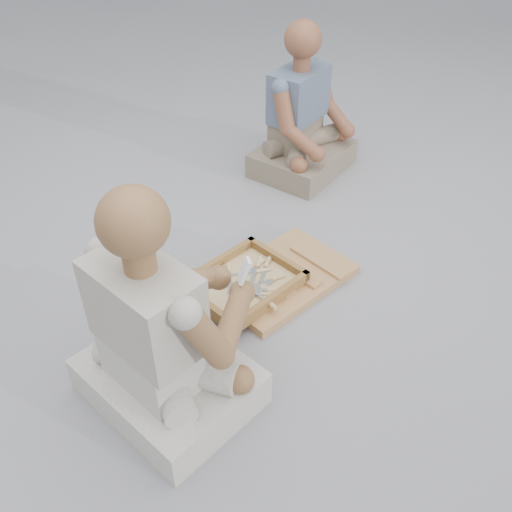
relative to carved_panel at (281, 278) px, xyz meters
name	(u,v)px	position (x,y,z in m)	size (l,w,h in m)	color
ground	(287,326)	(-0.11, -0.28, -0.02)	(60.00, 60.00, 0.00)	gray
carved_panel	(281,278)	(0.00, 0.00, 0.00)	(0.65, 0.44, 0.04)	olive
tool_tray	(243,284)	(-0.20, -0.01, 0.04)	(0.59, 0.53, 0.06)	brown
chisel_0	(267,301)	(-0.16, -0.18, 0.06)	(0.07, 0.22, 0.02)	silver
chisel_1	(258,265)	(-0.09, 0.07, 0.06)	(0.15, 0.18, 0.02)	silver
chisel_2	(274,279)	(-0.06, -0.04, 0.05)	(0.22, 0.03, 0.02)	silver
chisel_3	(266,265)	(-0.05, 0.06, 0.05)	(0.16, 0.18, 0.02)	silver
chisel_4	(257,266)	(-0.09, 0.08, 0.05)	(0.21, 0.11, 0.02)	silver
chisel_5	(275,279)	(-0.06, -0.05, 0.05)	(0.21, 0.10, 0.02)	silver
chisel_6	(229,272)	(-0.23, 0.09, 0.05)	(0.10, 0.21, 0.02)	silver
chisel_7	(259,271)	(-0.10, 0.04, 0.05)	(0.22, 0.07, 0.02)	silver
chisel_8	(263,294)	(-0.15, -0.11, 0.05)	(0.20, 0.12, 0.02)	silver
chisel_9	(269,261)	(-0.03, 0.08, 0.05)	(0.16, 0.18, 0.02)	silver
chisel_10	(264,288)	(-0.13, -0.08, 0.05)	(0.18, 0.15, 0.02)	silver
chisel_11	(270,291)	(-0.11, -0.11, 0.05)	(0.20, 0.12, 0.02)	silver
wood_chip_0	(194,346)	(-0.53, -0.21, -0.02)	(0.02, 0.01, 0.00)	tan
wood_chip_1	(265,303)	(-0.14, -0.11, -0.02)	(0.02, 0.01, 0.00)	tan
wood_chip_2	(293,264)	(0.11, 0.09, -0.02)	(0.02, 0.01, 0.00)	tan
wood_chip_3	(238,267)	(-0.14, 0.18, -0.02)	(0.02, 0.01, 0.00)	tan
wood_chip_4	(272,257)	(0.04, 0.18, -0.02)	(0.02, 0.01, 0.00)	tan
wood_chip_5	(233,262)	(-0.15, 0.23, -0.02)	(0.02, 0.01, 0.00)	tan
wood_chip_6	(158,281)	(-0.53, 0.25, -0.02)	(0.02, 0.01, 0.00)	tan
wood_chip_7	(275,291)	(-0.06, -0.05, -0.02)	(0.02, 0.01, 0.00)	tan
wood_chip_8	(177,289)	(-0.47, 0.16, -0.02)	(0.02, 0.01, 0.00)	tan
wood_chip_9	(285,313)	(-0.08, -0.20, -0.02)	(0.02, 0.01, 0.00)	tan
wood_chip_10	(250,275)	(-0.12, 0.10, -0.02)	(0.02, 0.01, 0.00)	tan
craftsman	(162,337)	(-0.70, -0.41, 0.31)	(0.73, 0.75, 0.96)	beige
companion	(302,124)	(0.60, 0.90, 0.28)	(0.72, 0.68, 0.90)	gray
mobile_phone	(244,271)	(-0.34, -0.34, 0.43)	(0.06, 0.05, 0.11)	white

